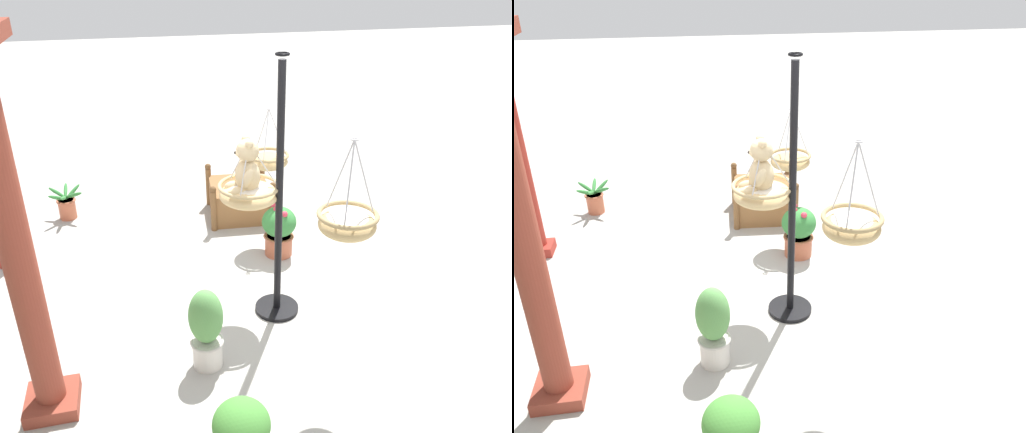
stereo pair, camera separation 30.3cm
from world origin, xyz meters
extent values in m
plane|color=#ADAAA3|center=(0.00, 0.00, 0.00)|extent=(40.00, 40.00, 0.00)
cylinder|color=black|center=(-0.18, -0.13, 1.25)|extent=(0.07, 0.07, 2.50)
cylinder|color=black|center=(-0.18, -0.13, 0.02)|extent=(0.44, 0.44, 0.04)
torus|color=black|center=(-0.18, -0.13, 2.54)|extent=(0.12, 0.12, 0.02)
ellipsoid|color=tan|center=(-0.03, 0.12, 1.25)|extent=(0.56, 0.56, 0.20)
torus|color=tan|center=(-0.03, 0.12, 1.34)|extent=(0.58, 0.58, 0.04)
ellipsoid|color=silver|center=(-0.03, 0.12, 1.27)|extent=(0.49, 0.49, 0.16)
cylinder|color=#B7B7BC|center=(0.08, 0.18, 1.55)|extent=(0.24, 0.14, 0.42)
cylinder|color=#B7B7BC|center=(-0.14, 0.18, 1.55)|extent=(0.24, 0.14, 0.42)
cylinder|color=#B7B7BC|center=(-0.03, -0.01, 1.55)|extent=(0.01, 0.27, 0.42)
torus|color=#B7B7BC|center=(-0.03, 0.12, 1.76)|extent=(0.06, 0.06, 0.01)
ellipsoid|color=#D1B789|center=(-0.03, 0.13, 1.44)|extent=(0.27, 0.23, 0.32)
sphere|color=#D1B789|center=(-0.03, 0.13, 1.69)|extent=(0.21, 0.21, 0.21)
ellipsoid|color=beige|center=(-0.03, 0.21, 1.67)|extent=(0.10, 0.08, 0.07)
sphere|color=black|center=(-0.03, 0.24, 1.68)|extent=(0.03, 0.03, 0.03)
sphere|color=#D1B789|center=(-0.10, 0.13, 1.77)|extent=(0.08, 0.08, 0.08)
sphere|color=#D1B789|center=(0.04, 0.13, 1.77)|extent=(0.08, 0.08, 0.08)
ellipsoid|color=#D1B789|center=(-0.17, 0.16, 1.48)|extent=(0.09, 0.16, 0.20)
ellipsoid|color=#D1B789|center=(0.11, 0.16, 1.48)|extent=(0.09, 0.16, 0.20)
ellipsoid|color=#D1B789|center=(-0.10, 0.24, 1.32)|extent=(0.10, 0.18, 0.10)
ellipsoid|color=#D1B789|center=(0.04, 0.24, 1.32)|extent=(0.10, 0.18, 0.10)
ellipsoid|color=tan|center=(-1.22, -0.34, 1.48)|extent=(0.43, 0.43, 0.18)
torus|color=tan|center=(-1.22, -0.34, 1.57)|extent=(0.46, 0.46, 0.04)
ellipsoid|color=silver|center=(-1.22, -0.34, 1.50)|extent=(0.38, 0.38, 0.15)
cylinder|color=#B7B7BC|center=(-1.13, -0.30, 1.85)|extent=(0.19, 0.11, 0.57)
cylinder|color=#B7B7BC|center=(-1.30, -0.30, 1.85)|extent=(0.19, 0.11, 0.57)
cylinder|color=#B7B7BC|center=(-1.22, -0.44, 1.85)|extent=(0.01, 0.21, 0.57)
torus|color=#B7B7BC|center=(-1.22, -0.34, 2.14)|extent=(0.06, 0.06, 0.01)
ellipsoid|color=tan|center=(1.30, -0.42, 1.04)|extent=(0.47, 0.47, 0.18)
torus|color=tan|center=(1.30, -0.42, 1.12)|extent=(0.50, 0.50, 0.04)
cylinder|color=#B7B7BC|center=(1.40, -0.37, 1.40)|extent=(0.20, 0.12, 0.56)
cylinder|color=#B7B7BC|center=(1.21, -0.37, 1.40)|extent=(0.20, 0.12, 0.56)
cylinder|color=#B7B7BC|center=(1.30, -0.53, 1.40)|extent=(0.01, 0.23, 0.56)
torus|color=#B7B7BC|center=(1.30, -0.42, 1.68)|extent=(0.06, 0.06, 0.01)
cylinder|color=brown|center=(-0.99, 1.96, 1.41)|extent=(0.23, 0.23, 2.82)
cube|color=brown|center=(-0.99, 1.96, 0.06)|extent=(0.41, 0.41, 0.12)
cube|color=#9E2D23|center=(1.45, 2.62, 0.06)|extent=(0.30, 0.30, 0.12)
cube|color=olive|center=(2.04, -0.21, 0.23)|extent=(0.86, 0.83, 0.45)
cube|color=#382819|center=(2.04, -0.21, 0.42)|extent=(0.76, 0.73, 0.06)
cylinder|color=brown|center=(1.66, 0.20, 0.28)|extent=(0.08, 0.08, 0.55)
cylinder|color=brown|center=(2.46, 0.14, 0.28)|extent=(0.08, 0.08, 0.55)
cylinder|color=brown|center=(1.61, -0.57, 0.28)|extent=(0.08, 0.08, 0.55)
cylinder|color=brown|center=(2.41, -0.63, 0.28)|extent=(0.08, 0.08, 0.55)
sphere|color=brown|center=(1.66, 0.20, 0.58)|extent=(0.09, 0.09, 0.09)
sphere|color=brown|center=(2.46, 0.14, 0.58)|extent=(0.09, 0.09, 0.09)
sphere|color=brown|center=(1.61, -0.57, 0.58)|extent=(0.09, 0.09, 0.09)
sphere|color=brown|center=(2.41, -0.63, 0.58)|extent=(0.09, 0.09, 0.09)
cylinder|color=#BC6042|center=(0.88, -0.45, 0.13)|extent=(0.33, 0.33, 0.25)
torus|color=#A9573B|center=(0.88, -0.45, 0.24)|extent=(0.36, 0.36, 0.03)
cylinder|color=#382819|center=(0.88, -0.45, 0.24)|extent=(0.29, 0.29, 0.03)
ellipsoid|color=#38843D|center=(0.88, -0.45, 0.43)|extent=(0.41, 0.41, 0.36)
sphere|color=#E0384C|center=(1.00, -0.42, 0.59)|extent=(0.07, 0.07, 0.07)
sphere|color=#E0384C|center=(0.87, -0.40, 0.61)|extent=(0.06, 0.06, 0.06)
sphere|color=#E0384C|center=(0.76, -0.48, 0.59)|extent=(0.07, 0.07, 0.07)
cylinder|color=#BC6042|center=(2.49, 2.10, 0.14)|extent=(0.23, 0.23, 0.27)
torus|color=#A9573B|center=(2.49, 2.10, 0.26)|extent=(0.26, 0.26, 0.03)
cylinder|color=#382819|center=(2.49, 2.10, 0.26)|extent=(0.20, 0.20, 0.03)
ellipsoid|color=#38843D|center=(2.62, 2.10, 0.36)|extent=(0.28, 0.05, 0.15)
ellipsoid|color=#38843D|center=(2.57, 2.21, 0.36)|extent=(0.21, 0.26, 0.15)
ellipsoid|color=#38843D|center=(2.41, 2.20, 0.35)|extent=(0.22, 0.24, 0.18)
ellipsoid|color=#38843D|center=(2.36, 2.11, 0.36)|extent=(0.29, 0.06, 0.15)
ellipsoid|color=#38843D|center=(2.43, 1.98, 0.36)|extent=(0.18, 0.27, 0.14)
ellipsoid|color=#38843D|center=(2.57, 2.01, 0.35)|extent=(0.21, 0.24, 0.19)
ellipsoid|color=#478E38|center=(-2.11, 0.65, 0.69)|extent=(0.36, 0.36, 0.31)
cylinder|color=beige|center=(-0.80, 0.68, 0.14)|extent=(0.26, 0.26, 0.27)
torus|color=#BCB7AE|center=(-0.80, 0.68, 0.26)|extent=(0.29, 0.29, 0.03)
cylinder|color=#382819|center=(-0.80, 0.68, 0.26)|extent=(0.23, 0.23, 0.03)
ellipsoid|color=#56934C|center=(-0.80, 0.68, 0.53)|extent=(0.30, 0.30, 0.51)
camera|label=1|loc=(-4.30, 1.09, 3.25)|focal=36.27mm
camera|label=2|loc=(-4.36, 0.80, 3.25)|focal=36.27mm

